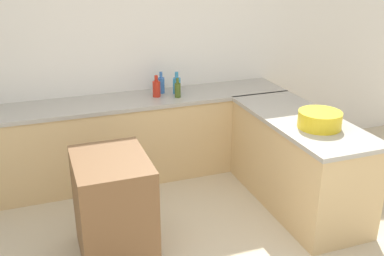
# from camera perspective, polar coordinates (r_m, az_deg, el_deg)

# --- Properties ---
(wall_back) EXTENTS (8.00, 0.06, 2.70)m
(wall_back) POSITION_cam_1_polar(r_m,az_deg,el_deg) (4.99, -8.52, 9.69)
(wall_back) COLOR white
(wall_back) RESTS_ON ground_plane
(counter_back) EXTENTS (3.39, 0.62, 0.90)m
(counter_back) POSITION_cam_1_polar(r_m,az_deg,el_deg) (4.95, -7.18, -1.25)
(counter_back) COLOR #D6B27A
(counter_back) RESTS_ON ground_plane
(counter_peninsula) EXTENTS (0.69, 1.66, 0.90)m
(counter_peninsula) POSITION_cam_1_polar(r_m,az_deg,el_deg) (4.50, 13.26, -4.12)
(counter_peninsula) COLOR #D6B27A
(counter_peninsula) RESTS_ON ground_plane
(island_table) EXTENTS (0.57, 0.73, 0.88)m
(island_table) POSITION_cam_1_polar(r_m,az_deg,el_deg) (3.69, -9.92, -10.08)
(island_table) COLOR brown
(island_table) RESTS_ON ground_plane
(mixing_bowl) EXTENTS (0.38, 0.38, 0.15)m
(mixing_bowl) POSITION_cam_1_polar(r_m,az_deg,el_deg) (4.10, 15.91, 1.03)
(mixing_bowl) COLOR yellow
(mixing_bowl) RESTS_ON counter_peninsula
(hot_sauce_bottle) EXTENTS (0.08, 0.08, 0.23)m
(hot_sauce_bottle) POSITION_cam_1_polar(r_m,az_deg,el_deg) (4.82, -4.53, 5.06)
(hot_sauce_bottle) COLOR red
(hot_sauce_bottle) RESTS_ON counter_back
(dish_soap_bottle) EXTENTS (0.08, 0.08, 0.24)m
(dish_soap_bottle) POSITION_cam_1_polar(r_m,az_deg,el_deg) (4.91, -1.95, 5.47)
(dish_soap_bottle) COLOR #338CBF
(dish_soap_bottle) RESTS_ON counter_back
(olive_oil_bottle) EXTENTS (0.06, 0.06, 0.21)m
(olive_oil_bottle) POSITION_cam_1_polar(r_m,az_deg,el_deg) (4.78, -1.84, 4.89)
(olive_oil_bottle) COLOR #475B1E
(olive_oil_bottle) RESTS_ON counter_back
(water_bottle_blue) EXTENTS (0.07, 0.07, 0.24)m
(water_bottle_blue) POSITION_cam_1_polar(r_m,az_deg,el_deg) (4.94, -3.94, 5.51)
(water_bottle_blue) COLOR #386BB7
(water_bottle_blue) RESTS_ON counter_back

